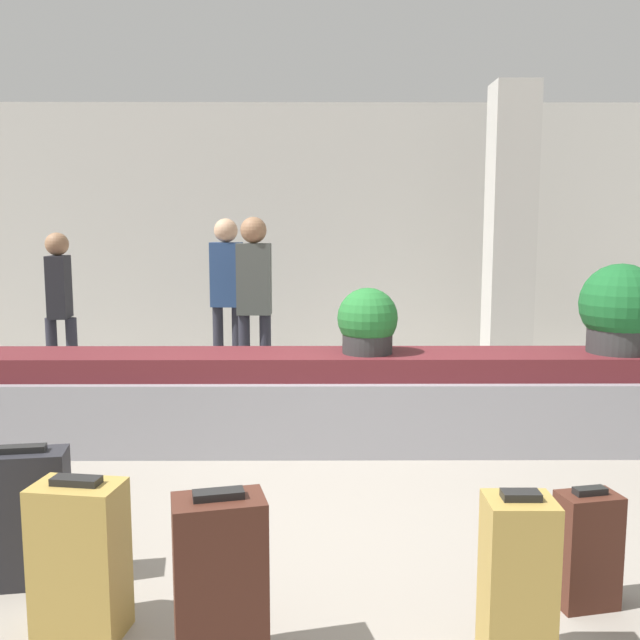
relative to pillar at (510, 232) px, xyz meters
name	(u,v)px	position (x,y,z in m)	size (l,w,h in m)	color
ground_plane	(321,523)	(-2.10, -4.01, -1.60)	(18.00, 18.00, 0.00)	gray
back_wall	(318,231)	(-2.10, 1.32, 0.00)	(18.00, 0.06, 3.20)	beige
carousel	(320,401)	(-2.10, -2.55, -1.26)	(6.77, 0.76, 0.72)	gray
pillar	(510,232)	(0.00, 0.00, 0.00)	(0.47, 0.47, 3.20)	beige
suitcase_0	(517,584)	(-1.37, -5.35, -1.26)	(0.26, 0.22, 0.71)	#A3843D
suitcase_1	(80,559)	(-3.10, -5.10, -1.27)	(0.39, 0.28, 0.68)	#A3843D
suitcase_2	(587,549)	(-0.93, -4.89, -1.34)	(0.29, 0.22, 0.55)	#472319
suitcase_3	(25,518)	(-3.50, -4.68, -1.28)	(0.42, 0.26, 0.67)	#232328
suitcase_4	(220,581)	(-2.50, -5.30, -1.26)	(0.39, 0.30, 0.70)	#472319
potted_plant_0	(368,323)	(-1.74, -2.57, -0.64)	(0.46, 0.46, 0.50)	#2D2D2D
potted_plant_1	(620,310)	(0.17, -2.55, -0.55)	(0.61, 0.61, 0.68)	#2D2D2D
traveler_0	(254,291)	(-2.72, -1.19, -0.54)	(0.32, 0.25, 1.76)	#282833
traveler_1	(227,286)	(-3.06, -0.51, -0.55)	(0.33, 0.24, 1.75)	#282833
traveler_2	(60,300)	(-4.66, -0.90, -0.64)	(0.31, 0.34, 1.61)	#282833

